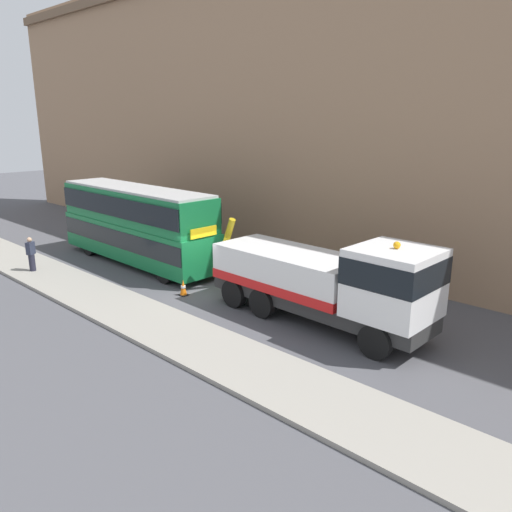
% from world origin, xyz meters
% --- Properties ---
extents(ground_plane, '(120.00, 120.00, 0.00)m').
position_xyz_m(ground_plane, '(0.00, 0.00, 0.00)').
color(ground_plane, '#4C4C51').
extents(near_kerb, '(60.00, 2.80, 0.15)m').
position_xyz_m(near_kerb, '(0.00, -4.20, 0.07)').
color(near_kerb, gray).
rests_on(near_kerb, ground_plane).
extents(building_facade, '(60.00, 1.50, 16.00)m').
position_xyz_m(building_facade, '(0.00, 6.69, 8.07)').
color(building_facade, '#9E7A5B').
rests_on(building_facade, ground_plane).
extents(recovery_tow_truck, '(10.16, 2.78, 3.67)m').
position_xyz_m(recovery_tow_truck, '(5.86, 0.27, 1.76)').
color(recovery_tow_truck, '#2D2D2D').
rests_on(recovery_tow_truck, ground_plane).
extents(double_decker_bus, '(11.08, 2.72, 4.06)m').
position_xyz_m(double_decker_bus, '(-6.38, 0.28, 2.23)').
color(double_decker_bus, '#146B38').
rests_on(double_decker_bus, ground_plane).
extents(pedestrian_onlooker, '(0.42, 0.48, 1.71)m').
position_xyz_m(pedestrian_onlooker, '(-8.54, -4.47, 0.99)').
color(pedestrian_onlooker, '#232333').
rests_on(pedestrian_onlooker, near_kerb).
extents(traffic_cone_near_bus, '(0.36, 0.36, 0.72)m').
position_xyz_m(traffic_cone_near_bus, '(-0.55, -1.34, 0.34)').
color(traffic_cone_near_bus, orange).
rests_on(traffic_cone_near_bus, ground_plane).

